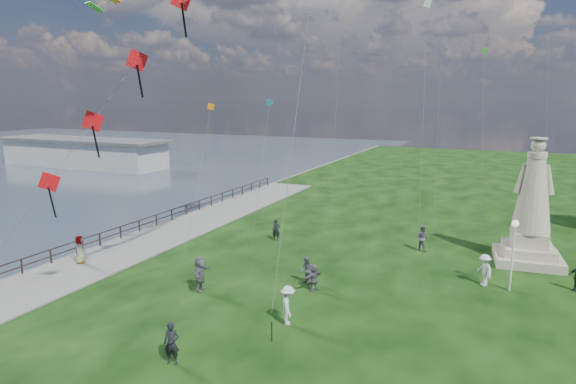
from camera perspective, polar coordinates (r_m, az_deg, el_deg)
The scene contains 15 objects.
waterfront at distance 34.86m, azimuth -21.29°, elevation -6.87°, with size 200.00×200.00×1.51m.
pier_pavilion at distance 83.14m, azimuth -23.06°, elevation 4.37°, with size 30.00×8.00×4.40m.
statue at distance 33.57m, azimuth 26.88°, elevation -2.61°, with size 4.21×4.21×7.88m.
lamppost at distance 28.19m, azimuth 25.20°, elevation -5.19°, with size 0.36×0.36×3.93m.
person_0 at distance 20.07m, azimuth -13.64°, elevation -17.02°, with size 0.63×0.41×1.72m, color black.
person_1 at distance 27.07m, azimuth 2.19°, elevation -9.29°, with size 0.78×0.48×1.60m, color #595960.
person_2 at distance 22.56m, azimuth -0.01°, elevation -13.26°, with size 1.18×0.61×1.83m, color silver.
person_5 at distance 26.57m, azimuth -10.37°, elevation -9.49°, with size 1.79×0.77×1.93m, color #595960.
person_6 at distance 35.12m, azimuth -1.41°, elevation -4.52°, with size 0.57×0.38×1.57m, color black.
person_7 at distance 33.99m, azimuth 15.62°, elevation -5.26°, with size 0.88×0.54×1.81m, color #595960.
person_8 at distance 29.02m, azimuth 22.27°, elevation -8.54°, with size 1.15×0.59×1.78m, color silver.
person_10 at distance 32.77m, azimuth -23.43°, elevation -6.43°, with size 0.86×0.53×1.76m, color #595960.
person_11 at distance 26.28m, azimuth 3.05°, elevation -10.06°, with size 1.38×0.60×1.49m, color #595960.
red_kite_train at distance 24.12m, azimuth -15.51°, elevation 17.03°, with size 12.05×9.35×20.75m.
small_kites at distance 38.32m, azimuth 14.48°, elevation 17.03°, with size 27.08×18.18×29.68m.
Camera 1 is at (8.92, -13.96, 10.19)m, focal length 30.00 mm.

